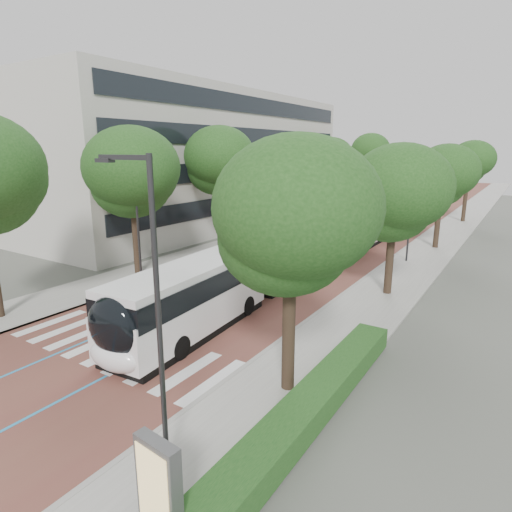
# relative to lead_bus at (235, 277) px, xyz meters

# --- Properties ---
(ground) EXTENTS (160.00, 160.00, 0.00)m
(ground) POSITION_rel_lead_bus_xyz_m (-1.44, -7.70, -1.63)
(ground) COLOR #51544C
(ground) RESTS_ON ground
(road) EXTENTS (11.00, 140.00, 0.02)m
(road) POSITION_rel_lead_bus_xyz_m (-1.44, 32.30, -1.62)
(road) COLOR brown
(road) RESTS_ON ground
(sidewalk_left) EXTENTS (4.00, 140.00, 0.12)m
(sidewalk_left) POSITION_rel_lead_bus_xyz_m (-8.94, 32.30, -1.57)
(sidewalk_left) COLOR gray
(sidewalk_left) RESTS_ON ground
(sidewalk_right) EXTENTS (4.00, 140.00, 0.12)m
(sidewalk_right) POSITION_rel_lead_bus_xyz_m (6.06, 32.30, -1.57)
(sidewalk_right) COLOR gray
(sidewalk_right) RESTS_ON ground
(kerb_left) EXTENTS (0.20, 140.00, 0.14)m
(kerb_left) POSITION_rel_lead_bus_xyz_m (-7.04, 32.30, -1.57)
(kerb_left) COLOR gray
(kerb_left) RESTS_ON ground
(kerb_right) EXTENTS (0.20, 140.00, 0.14)m
(kerb_right) POSITION_rel_lead_bus_xyz_m (4.16, 32.30, -1.57)
(kerb_right) COLOR gray
(kerb_right) RESTS_ON ground
(zebra_crossing) EXTENTS (10.55, 3.60, 0.01)m
(zebra_crossing) POSITION_rel_lead_bus_xyz_m (-1.24, -6.70, -1.60)
(zebra_crossing) COLOR silver
(zebra_crossing) RESTS_ON ground
(lane_line_left) EXTENTS (0.12, 126.00, 0.01)m
(lane_line_left) POSITION_rel_lead_bus_xyz_m (-3.04, 32.30, -1.60)
(lane_line_left) COLOR #2585BD
(lane_line_left) RESTS_ON road
(lane_line_right) EXTENTS (0.12, 126.00, 0.01)m
(lane_line_right) POSITION_rel_lead_bus_xyz_m (0.16, 32.30, -1.60)
(lane_line_right) COLOR #2585BD
(lane_line_right) RESTS_ON road
(office_building) EXTENTS (18.11, 40.00, 14.00)m
(office_building) POSITION_rel_lead_bus_xyz_m (-20.91, 20.30, 5.37)
(office_building) COLOR beige
(office_building) RESTS_ON ground
(hedge) EXTENTS (1.20, 14.00, 0.80)m
(hedge) POSITION_rel_lead_bus_xyz_m (7.66, -7.70, -1.11)
(hedge) COLOR #164116
(hedge) RESTS_ON sidewalk_right
(streetlight_near) EXTENTS (1.82, 0.20, 8.00)m
(streetlight_near) POSITION_rel_lead_bus_xyz_m (5.18, -10.70, 3.19)
(streetlight_near) COLOR #29292C
(streetlight_near) RESTS_ON sidewalk_right
(streetlight_far) EXTENTS (1.82, 0.20, 8.00)m
(streetlight_far) POSITION_rel_lead_bus_xyz_m (5.18, 14.30, 3.19)
(streetlight_far) COLOR #29292C
(streetlight_far) RESTS_ON sidewalk_right
(lamp_post_left) EXTENTS (0.14, 0.14, 8.00)m
(lamp_post_left) POSITION_rel_lead_bus_xyz_m (-7.54, 0.30, 2.49)
(lamp_post_left) COLOR #29292C
(lamp_post_left) RESTS_ON sidewalk_left
(trees_left) EXTENTS (6.02, 60.84, 9.91)m
(trees_left) POSITION_rel_lead_bus_xyz_m (-8.94, 16.39, 5.12)
(trees_left) COLOR black
(trees_left) RESTS_ON ground
(trees_right) EXTENTS (5.57, 47.03, 8.55)m
(trees_right) POSITION_rel_lead_bus_xyz_m (6.26, 12.41, 4.26)
(trees_right) COLOR black
(trees_right) RESTS_ON ground
(lead_bus) EXTENTS (3.74, 18.52, 3.20)m
(lead_bus) POSITION_rel_lead_bus_xyz_m (0.00, 0.00, 0.00)
(lead_bus) COLOR black
(lead_bus) RESTS_ON ground
(bus_queued_0) EXTENTS (2.64, 12.42, 3.20)m
(bus_queued_0) POSITION_rel_lead_bus_xyz_m (0.48, 16.35, -0.00)
(bus_queued_0) COLOR white
(bus_queued_0) RESTS_ON ground
(bus_queued_1) EXTENTS (3.07, 12.50, 3.20)m
(bus_queued_1) POSITION_rel_lead_bus_xyz_m (0.56, 28.90, -0.00)
(bus_queued_1) COLOR white
(bus_queued_1) RESTS_ON ground
(ad_panel) EXTENTS (1.17, 0.49, 2.38)m
(ad_panel) POSITION_rel_lead_bus_xyz_m (6.85, -12.39, -0.26)
(ad_panel) COLOR #59595B
(ad_panel) RESTS_ON sidewalk_right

